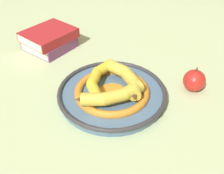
{
  "coord_description": "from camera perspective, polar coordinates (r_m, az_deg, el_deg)",
  "views": [
    {
      "loc": [
        -0.58,
        -0.17,
        0.51
      ],
      "look_at": [
        -0.01,
        -0.02,
        0.04
      ],
      "focal_mm": 42.0,
      "sensor_mm": 36.0,
      "label": 1
    }
  ],
  "objects": [
    {
      "name": "banana_a",
      "position": [
        0.7,
        -0.07,
        -1.91
      ],
      "size": [
        0.13,
        0.17,
        0.04
      ],
      "rotation": [
        0.0,
        0.0,
        5.32
      ],
      "color": "gold",
      "rests_on": "decorative_bowl"
    },
    {
      "name": "book_stack",
      "position": [
        1.03,
        -13.54,
        10.04
      ],
      "size": [
        0.22,
        0.21,
        0.07
      ],
      "rotation": [
        0.0,
        0.0,
        2.62
      ],
      "color": "#753D70",
      "rests_on": "ground_plane"
    },
    {
      "name": "banana_c",
      "position": [
        0.77,
        -3.04,
        2.05
      ],
      "size": [
        0.2,
        0.07,
        0.03
      ],
      "rotation": [
        0.0,
        0.0,
        9.46
      ],
      "color": "yellow",
      "rests_on": "decorative_bowl"
    },
    {
      "name": "banana_b",
      "position": [
        0.77,
        3.46,
        1.82
      ],
      "size": [
        0.16,
        0.13,
        0.04
      ],
      "rotation": [
        0.0,
        0.0,
        6.96
      ],
      "color": "gold",
      "rests_on": "decorative_bowl"
    },
    {
      "name": "ground_plane",
      "position": [
        0.79,
        -1.41,
        -1.84
      ],
      "size": [
        2.8,
        2.8,
        0.0
      ],
      "primitive_type": "plane",
      "color": "#B2C693"
    },
    {
      "name": "apple",
      "position": [
        0.83,
        17.46,
        1.36
      ],
      "size": [
        0.07,
        0.07,
        0.08
      ],
      "color": "red",
      "rests_on": "ground_plane"
    },
    {
      "name": "decorative_bowl",
      "position": [
        0.77,
        -0.0,
        -1.32
      ],
      "size": [
        0.32,
        0.32,
        0.04
      ],
      "color": "slate",
      "rests_on": "ground_plane"
    }
  ]
}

